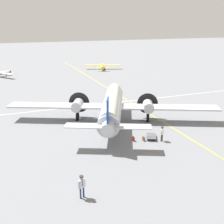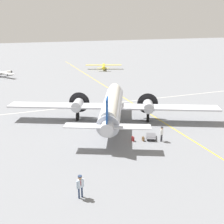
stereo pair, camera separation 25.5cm
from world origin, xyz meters
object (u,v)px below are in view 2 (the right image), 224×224
(baggage_cart, at_px, (151,136))
(light_aircraft_taxiing, at_px, (104,66))
(crew_foreground, at_px, (80,184))
(passenger_boarding, at_px, (162,132))
(light_aircraft_distant, at_px, (0,74))
(airliner_main, at_px, (112,105))
(suitcase_upright_spare, at_px, (133,139))
(suitcase_near_door, at_px, (143,139))

(baggage_cart, relative_size, light_aircraft_taxiing, 0.22)
(crew_foreground, xyz_separation_m, light_aircraft_taxiing, (-55.29, 21.17, -0.38))
(passenger_boarding, distance_m, light_aircraft_distant, 49.51)
(airliner_main, xyz_separation_m, light_aircraft_distant, (-39.02, -13.78, -1.65))
(crew_foreground, relative_size, suitcase_upright_spare, 3.51)
(passenger_boarding, bearing_deg, light_aircraft_distant, 76.38)
(baggage_cart, bearing_deg, suitcase_near_door, 130.43)
(airliner_main, bearing_deg, suitcase_upright_spare, -155.21)
(suitcase_near_door, bearing_deg, light_aircraft_taxiing, 165.92)
(suitcase_near_door, bearing_deg, suitcase_upright_spare, -110.11)
(airliner_main, relative_size, light_aircraft_taxiing, 2.73)
(suitcase_near_door, bearing_deg, passenger_boarding, 66.90)
(crew_foreground, bearing_deg, light_aircraft_taxiing, -126.46)
(airliner_main, height_order, light_aircraft_taxiing, airliner_main)
(passenger_boarding, relative_size, light_aircraft_distant, 0.20)
(suitcase_near_door, xyz_separation_m, light_aircraft_taxiing, (-47.51, 11.92, 0.57))
(passenger_boarding, relative_size, suitcase_upright_spare, 3.15)
(passenger_boarding, bearing_deg, suitcase_near_door, 123.50)
(light_aircraft_distant, relative_size, light_aircraft_taxiing, 0.89)
(baggage_cart, distance_m, light_aircraft_taxiing, 48.46)
(suitcase_near_door, height_order, suitcase_upright_spare, suitcase_upright_spare)
(passenger_boarding, relative_size, suitcase_near_door, 3.37)
(passenger_boarding, xyz_separation_m, baggage_cart, (-1.05, -0.72, -0.79))
(airliner_main, xyz_separation_m, crew_foreground, (14.56, -8.13, -1.26))
(baggage_cart, relative_size, light_aircraft_distant, 0.25)
(passenger_boarding, distance_m, baggage_cart, 1.50)
(passenger_boarding, bearing_deg, suitcase_upright_spare, 124.58)
(suitcase_near_door, relative_size, light_aircraft_distant, 0.06)
(suitcase_upright_spare, relative_size, baggage_cart, 0.26)
(suitcase_upright_spare, height_order, light_aircraft_taxiing, light_aircraft_taxiing)
(crew_foreground, distance_m, light_aircraft_distant, 53.87)
(light_aircraft_distant, bearing_deg, suitcase_upright_spare, -108.31)
(passenger_boarding, distance_m, suitcase_near_door, 2.19)
(passenger_boarding, xyz_separation_m, suitcase_upright_spare, (-1.19, -2.94, -0.81))
(suitcase_near_door, xyz_separation_m, suitcase_upright_spare, (-0.40, -1.08, 0.02))
(suitcase_near_door, bearing_deg, baggage_cart, 102.90)
(passenger_boarding, bearing_deg, light_aircraft_taxiing, 44.83)
(airliner_main, relative_size, crew_foreground, 13.87)
(suitcase_near_door, relative_size, suitcase_upright_spare, 0.93)
(suitcase_near_door, bearing_deg, crew_foreground, -49.92)
(airliner_main, xyz_separation_m, baggage_cart, (6.51, 2.26, -2.18))
(light_aircraft_taxiing, bearing_deg, light_aircraft_distant, 113.79)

